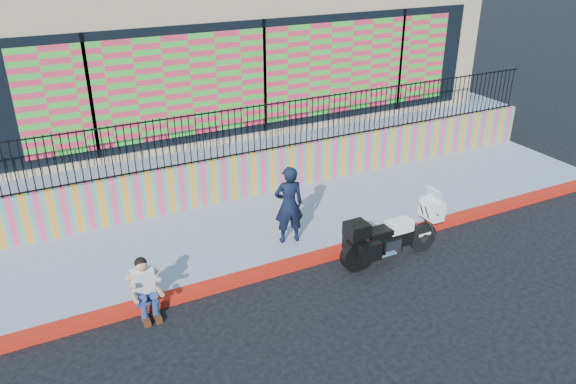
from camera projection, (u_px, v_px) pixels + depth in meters
ground at (348, 252)px, 11.90m from camera, size 90.00×90.00×0.00m
red_curb at (348, 249)px, 11.87m from camera, size 16.00×0.30×0.15m
sidewalk at (311, 216)px, 13.20m from camera, size 16.00×3.00×0.15m
mural_wall at (280, 168)px, 14.22m from camera, size 16.00×0.20×1.10m
metal_fence at (280, 125)px, 13.73m from camera, size 15.80×0.04×1.20m
elevated_platform at (212, 117)px, 18.36m from camera, size 16.00×10.00×1.25m
storefront_building at (209, 36)px, 17.07m from camera, size 14.00×8.06×4.00m
police_motorcycle at (390, 235)px, 11.36m from camera, size 2.27×0.75×1.41m
police_officer at (289, 205)px, 11.66m from camera, size 0.69×0.52×1.71m
seated_man at (146, 293)px, 9.80m from camera, size 0.54×0.71×1.06m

